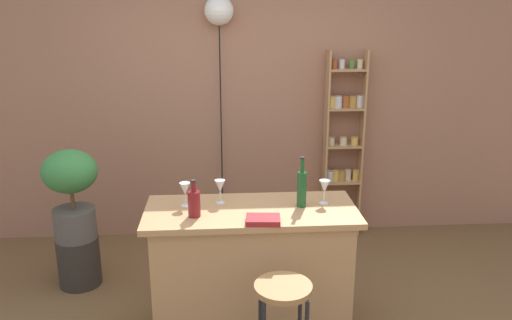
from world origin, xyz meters
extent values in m
cube|color=#9E6B51|center=(0.00, 1.95, 1.40)|extent=(6.40, 0.10, 2.80)
cube|color=tan|center=(0.00, 0.30, 0.42)|extent=(1.29, 0.55, 0.85)
cube|color=tan|center=(0.00, 0.30, 0.87)|extent=(1.40, 0.60, 0.04)
cylinder|color=#9E7042|center=(0.14, -0.30, 0.65)|extent=(0.33, 0.33, 0.03)
cube|color=tan|center=(0.80, 1.80, 0.89)|extent=(0.02, 0.16, 1.79)
cube|color=tan|center=(1.14, 1.80, 0.89)|extent=(0.02, 0.16, 1.79)
cube|color=tan|center=(0.97, 1.80, 0.18)|extent=(0.32, 0.16, 0.02)
cylinder|color=#994C23|center=(0.86, 1.80, 0.24)|extent=(0.07, 0.07, 0.11)
cylinder|color=#AD7A38|center=(0.96, 1.79, 0.24)|extent=(0.07, 0.07, 0.11)
cylinder|color=gold|center=(1.07, 1.80, 0.24)|extent=(0.07, 0.07, 0.11)
cube|color=tan|center=(0.97, 1.80, 0.54)|extent=(0.32, 0.16, 0.02)
cylinder|color=silver|center=(0.84, 1.79, 0.60)|extent=(0.06, 0.06, 0.11)
cylinder|color=gold|center=(0.91, 1.80, 0.60)|extent=(0.06, 0.06, 0.11)
cylinder|color=#AD7A38|center=(0.96, 1.80, 0.60)|extent=(0.06, 0.06, 0.11)
cylinder|color=beige|center=(1.03, 1.81, 0.60)|extent=(0.06, 0.06, 0.11)
cylinder|color=gold|center=(1.11, 1.80, 0.60)|extent=(0.06, 0.06, 0.11)
cube|color=tan|center=(0.97, 1.80, 0.89)|extent=(0.32, 0.16, 0.02)
cylinder|color=beige|center=(0.85, 1.81, 0.94)|extent=(0.07, 0.07, 0.08)
cylinder|color=beige|center=(0.96, 1.79, 0.94)|extent=(0.07, 0.07, 0.08)
cylinder|color=gold|center=(1.07, 1.79, 0.94)|extent=(0.07, 0.07, 0.08)
cube|color=tan|center=(0.97, 1.80, 1.25)|extent=(0.32, 0.16, 0.02)
cylinder|color=gold|center=(0.83, 1.79, 1.31)|extent=(0.07, 0.07, 0.11)
cylinder|color=silver|center=(0.90, 1.79, 1.31)|extent=(0.07, 0.07, 0.11)
cylinder|color=#994C23|center=(0.97, 1.81, 1.31)|extent=(0.07, 0.07, 0.11)
cylinder|color=#AD7A38|center=(1.04, 1.80, 1.31)|extent=(0.07, 0.07, 0.11)
cylinder|color=silver|center=(1.10, 1.81, 1.31)|extent=(0.07, 0.07, 0.11)
cube|color=tan|center=(0.97, 1.80, 1.61)|extent=(0.32, 0.16, 0.02)
cylinder|color=#994C23|center=(0.85, 1.81, 1.66)|extent=(0.05, 0.05, 0.08)
cylinder|color=silver|center=(0.92, 1.80, 1.66)|extent=(0.05, 0.05, 0.08)
cylinder|color=#4C7033|center=(1.01, 1.81, 1.66)|extent=(0.05, 0.05, 0.08)
cylinder|color=beige|center=(1.08, 1.80, 1.66)|extent=(0.05, 0.05, 0.08)
cylinder|color=#2D2823|center=(-1.34, 0.98, 0.20)|extent=(0.33, 0.33, 0.40)
cylinder|color=#514C47|center=(-1.34, 0.98, 0.53)|extent=(0.33, 0.33, 0.25)
cylinder|color=brown|center=(-1.34, 0.98, 0.73)|extent=(0.03, 0.03, 0.16)
ellipsoid|color=#387F3D|center=(-1.34, 0.98, 0.96)|extent=(0.42, 0.38, 0.34)
cylinder|color=maroon|center=(-0.37, 0.20, 0.97)|extent=(0.08, 0.08, 0.17)
cylinder|color=maroon|center=(-0.37, 0.20, 1.08)|extent=(0.03, 0.03, 0.06)
cylinder|color=black|center=(-0.37, 0.20, 1.12)|extent=(0.03, 0.03, 0.01)
cylinder|color=#194C23|center=(0.34, 0.32, 1.01)|extent=(0.06, 0.06, 0.24)
cylinder|color=#194C23|center=(0.34, 0.32, 1.17)|extent=(0.02, 0.02, 0.09)
cylinder|color=black|center=(0.34, 0.32, 1.22)|extent=(0.03, 0.03, 0.01)
cylinder|color=silver|center=(-0.43, 0.38, 0.89)|extent=(0.06, 0.06, 0.00)
cylinder|color=silver|center=(-0.43, 0.38, 0.93)|extent=(0.01, 0.01, 0.07)
cone|color=silver|center=(-0.43, 0.38, 1.01)|extent=(0.07, 0.07, 0.08)
cylinder|color=silver|center=(0.50, 0.36, 0.89)|extent=(0.06, 0.06, 0.00)
cylinder|color=silver|center=(0.50, 0.36, 0.93)|extent=(0.01, 0.01, 0.07)
cone|color=silver|center=(0.50, 0.36, 1.01)|extent=(0.07, 0.07, 0.08)
cylinder|color=silver|center=(-0.20, 0.42, 0.89)|extent=(0.06, 0.06, 0.00)
cylinder|color=silver|center=(-0.20, 0.42, 0.93)|extent=(0.01, 0.01, 0.07)
cone|color=silver|center=(-0.20, 0.42, 1.01)|extent=(0.07, 0.07, 0.08)
cube|color=maroon|center=(0.06, 0.07, 0.90)|extent=(0.22, 0.17, 0.03)
cylinder|color=black|center=(-0.18, 1.84, 1.06)|extent=(0.01, 0.01, 2.12)
sphere|color=white|center=(-0.18, 1.84, 2.12)|extent=(0.26, 0.26, 0.26)
camera|label=1|loc=(-0.19, -2.88, 2.18)|focal=36.54mm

